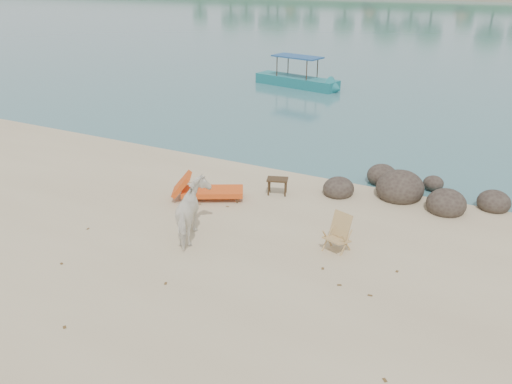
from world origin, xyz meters
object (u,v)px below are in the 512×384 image
at_px(deck_chair, 337,235).
at_px(boat_near, 297,61).
at_px(cow, 193,213).
at_px(lounge_chair, 212,189).
at_px(side_table, 277,187).
at_px(boulders, 415,193).

bearing_deg(deck_chair, boat_near, 134.21).
relative_size(cow, lounge_chair, 0.76).
bearing_deg(cow, side_table, -127.91).
bearing_deg(cow, boat_near, -100.70).
height_order(deck_chair, boat_near, boat_near).
height_order(side_table, boat_near, boat_near).
bearing_deg(side_table, boat_near, 92.15).
relative_size(side_table, boat_near, 0.11).
relative_size(boulders, boat_near, 1.04).
distance_m(boulders, cow, 6.81).
xyz_separation_m(boulders, lounge_chair, (-5.37, -2.82, 0.14)).
distance_m(cow, deck_chair, 3.61).
bearing_deg(lounge_chair, side_table, 8.91).
bearing_deg(boulders, lounge_chair, -152.32).
xyz_separation_m(side_table, boat_near, (-5.78, 15.12, 1.20)).
height_order(lounge_chair, deck_chair, deck_chair).
bearing_deg(boulders, cow, -131.75).
distance_m(lounge_chair, deck_chair, 4.46).
height_order(boulders, lounge_chair, boulders).
bearing_deg(side_table, cow, -120.77).
distance_m(boulders, side_table, 4.13).
height_order(cow, lounge_chair, cow).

